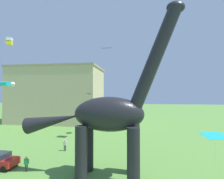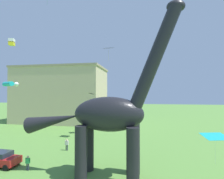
# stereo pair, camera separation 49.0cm
# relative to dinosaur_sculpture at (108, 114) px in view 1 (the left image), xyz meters

# --- Properties ---
(dinosaur_sculpture) EXTENTS (15.35, 3.25, 16.05)m
(dinosaur_sculpture) POSITION_rel_dinosaur_sculpture_xyz_m (0.00, 0.00, 0.00)
(dinosaur_sculpture) COLOR black
(dinosaur_sculpture) RESTS_ON ground_plane
(person_strolling_adult) EXTENTS (0.57, 0.25, 1.52)m
(person_strolling_adult) POSITION_rel_dinosaur_sculpture_xyz_m (-6.97, 6.39, -4.88)
(person_strolling_adult) COLOR #2D3347
(person_strolling_adult) RESTS_ON ground_plane
(person_vendor_side) EXTENTS (0.54, 0.24, 1.46)m
(person_vendor_side) POSITION_rel_dinosaur_sculpture_xyz_m (-8.19, -0.12, -4.92)
(person_vendor_side) COLOR #2D3347
(person_vendor_side) RESTS_ON ground_plane
(kite_high_left) EXTENTS (1.91, 1.50, 2.21)m
(kite_high_left) POSITION_rel_dinosaur_sculpture_xyz_m (-2.44, 12.78, 9.62)
(kite_high_left) COLOR black
(kite_far_left) EXTENTS (0.64, 0.64, 0.74)m
(kite_far_left) POSITION_rel_dinosaur_sculpture_xyz_m (-10.91, 0.73, 7.57)
(kite_far_left) COLOR white
(kite_near_low) EXTENTS (1.60, 1.65, 1.65)m
(kite_near_low) POSITION_rel_dinosaur_sculpture_xyz_m (-6.46, 16.22, 1.89)
(kite_near_low) COLOR black
(kite_mid_right) EXTENTS (2.04, 1.71, 2.17)m
(kite_mid_right) POSITION_rel_dinosaur_sculpture_xyz_m (8.50, -1.99, -1.26)
(kite_mid_right) COLOR #19B2B7
(kite_high_right) EXTENTS (2.61, 2.63, 0.75)m
(kite_high_right) POSITION_rel_dinosaur_sculpture_xyz_m (-17.51, 8.41, 3.44)
(kite_high_right) COLOR #19B2B7
(background_building_block) EXTENTS (23.62, 13.19, 14.88)m
(background_building_block) POSITION_rel_dinosaur_sculpture_xyz_m (-18.96, 29.32, 1.65)
(background_building_block) COLOR #CCB78E
(background_building_block) RESTS_ON ground_plane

